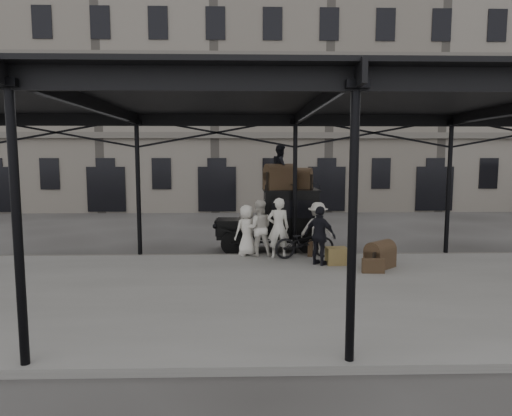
{
  "coord_description": "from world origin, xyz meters",
  "views": [
    {
      "loc": [
        -1.64,
        -12.56,
        3.32
      ],
      "look_at": [
        -1.26,
        1.6,
        1.7
      ],
      "focal_mm": 32.0,
      "sensor_mm": 36.0,
      "label": 1
    }
  ],
  "objects": [
    {
      "name": "porter_centre",
      "position": [
        -1.55,
        1.8,
        0.96
      ],
      "size": [
        0.95,
        0.83,
        1.63
      ],
      "primitive_type": "imported",
      "rotation": [
        0.0,
        0.0,
        3.63
      ],
      "color": "silver",
      "rests_on": "platform"
    },
    {
      "name": "ground",
      "position": [
        0.0,
        0.0,
        0.0
      ],
      "size": [
        120.0,
        120.0,
        0.0
      ],
      "primitive_type": "plane",
      "color": "#383533",
      "rests_on": "ground"
    },
    {
      "name": "taxi",
      "position": [
        -0.34,
        3.21,
        1.2
      ],
      "size": [
        3.65,
        1.55,
        2.18
      ],
      "color": "black",
      "rests_on": "ground"
    },
    {
      "name": "building_frontage",
      "position": [
        0.0,
        18.0,
        7.0
      ],
      "size": [
        64.0,
        8.0,
        14.0
      ],
      "primitive_type": "cube",
      "color": "slate",
      "rests_on": "ground"
    },
    {
      "name": "canopy",
      "position": [
        0.0,
        -1.72,
        4.6
      ],
      "size": [
        22.5,
        9.0,
        4.74
      ],
      "color": "black",
      "rests_on": "ground"
    },
    {
      "name": "steamer_trunk_platform",
      "position": [
        2.23,
        0.07,
        0.47
      ],
      "size": [
        1.02,
        0.99,
        0.65
      ],
      "primitive_type": null,
      "rotation": [
        0.0,
        0.0,
        0.72
      ],
      "color": "#4D3623",
      "rests_on": "platform"
    },
    {
      "name": "porter_right",
      "position": [
        0.72,
        1.77,
        1.0
      ],
      "size": [
        1.25,
        0.96,
        1.71
      ],
      "primitive_type": "imported",
      "rotation": [
        0.0,
        0.0,
        2.8
      ],
      "color": "beige",
      "rests_on": "platform"
    },
    {
      "name": "wicker_hamper",
      "position": [
        1.08,
        0.51,
        0.4
      ],
      "size": [
        0.63,
        0.49,
        0.5
      ],
      "primitive_type": "cube",
      "rotation": [
        0.0,
        0.0,
        0.07
      ],
      "color": "olive",
      "rests_on": "platform"
    },
    {
      "name": "platform",
      "position": [
        0.0,
        -2.0,
        0.07
      ],
      "size": [
        28.0,
        8.0,
        0.15
      ],
      "primitive_type": "cube",
      "color": "slate",
      "rests_on": "ground"
    },
    {
      "name": "steamer_trunk_roof_near",
      "position": [
        -0.42,
        2.97,
        2.55
      ],
      "size": [
        1.14,
        0.91,
        0.73
      ],
      "primitive_type": null,
      "rotation": [
        0.0,
        0.0,
        0.35
      ],
      "color": "#4D3623",
      "rests_on": "taxi"
    },
    {
      "name": "porter_roof",
      "position": [
        -0.37,
        3.12,
        2.94
      ],
      "size": [
        0.61,
        0.77,
        1.52
      ],
      "primitive_type": "imported",
      "rotation": [
        0.0,
        0.0,
        1.52
      ],
      "color": "black",
      "rests_on": "taxi"
    },
    {
      "name": "porter_left",
      "position": [
        -0.57,
        1.46,
        1.09
      ],
      "size": [
        0.71,
        0.49,
        1.88
      ],
      "primitive_type": "imported",
      "rotation": [
        0.0,
        0.0,
        3.2
      ],
      "color": "silver",
      "rests_on": "platform"
    },
    {
      "name": "suitcase_upright",
      "position": [
        0.52,
        1.8,
        0.38
      ],
      "size": [
        0.29,
        0.62,
        0.45
      ],
      "primitive_type": "cube",
      "rotation": [
        0.0,
        0.0,
        -0.25
      ],
      "color": "#4D3623",
      "rests_on": "platform"
    },
    {
      "name": "bicycle",
      "position": [
        0.25,
        1.36,
        0.65
      ],
      "size": [
        1.99,
        0.99,
        1.0
      ],
      "primitive_type": "imported",
      "rotation": [
        0.0,
        0.0,
        1.75
      ],
      "color": "black",
      "rests_on": "platform"
    },
    {
      "name": "porter_midleft",
      "position": [
        -1.16,
        1.72,
        1.05
      ],
      "size": [
        0.88,
        0.69,
        1.79
      ],
      "primitive_type": "imported",
      "rotation": [
        0.0,
        0.0,
        3.15
      ],
      "color": "silver",
      "rests_on": "platform"
    },
    {
      "name": "porter_official",
      "position": [
        0.57,
        0.45,
        1.01
      ],
      "size": [
        1.04,
        0.98,
        1.73
      ],
      "primitive_type": "imported",
      "rotation": [
        0.0,
        0.0,
        2.43
      ],
      "color": "black",
      "rests_on": "platform"
    },
    {
      "name": "suitcase_flat",
      "position": [
        1.87,
        -0.52,
        0.35
      ],
      "size": [
        0.61,
        0.19,
        0.4
      ],
      "primitive_type": "cube",
      "rotation": [
        0.0,
        0.0,
        -0.06
      ],
      "color": "#4D3623",
      "rests_on": "platform"
    },
    {
      "name": "steamer_trunk_roof_far",
      "position": [
        0.33,
        3.42,
        2.49
      ],
      "size": [
        0.96,
        0.77,
        0.61
      ],
      "primitive_type": null,
      "rotation": [
        0.0,
        0.0,
        -0.36
      ],
      "color": "#4D3623",
      "rests_on": "taxi"
    }
  ]
}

